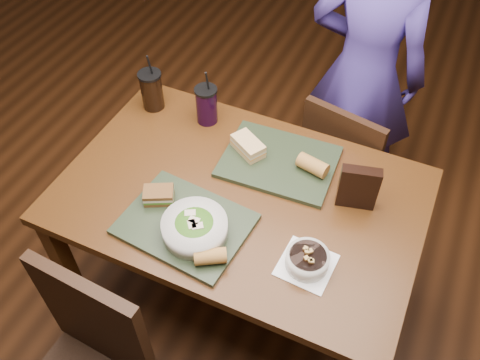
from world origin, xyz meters
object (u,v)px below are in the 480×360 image
object	(u,v)px
diner	(364,73)
soup_bowl	(307,260)
chair_far	(340,164)
chip_bag	(358,188)
sandwich_far	(248,146)
tray_far	(279,162)
baguette_far	(313,165)
cup_berry	(207,105)
cup_cola	(152,90)
salad_bowl	(195,227)
baguette_near	(210,256)
tray_near	(185,224)
dining_table	(240,208)
sandwich_near	(159,195)

from	to	relation	value
diner	soup_bowl	world-z (taller)	diner
chair_far	chip_bag	world-z (taller)	chip_bag
chip_bag	sandwich_far	bearing A→B (deg)	157.40
tray_far	baguette_far	distance (m)	0.14
cup_berry	cup_cola	bearing A→B (deg)	-176.36
tray_far	salad_bowl	distance (m)	0.46
baguette_near	cup_berry	bearing A→B (deg)	118.11
tray_near	soup_bowl	size ratio (longest dim) A/B	2.36
salad_bowl	baguette_far	distance (m)	0.51
dining_table	sandwich_far	world-z (taller)	sandwich_far
chair_far	sandwich_far	size ratio (longest dim) A/B	5.42
chair_far	cup_cola	size ratio (longest dim) A/B	3.19
diner	baguette_far	distance (m)	0.68
dining_table	baguette_far	world-z (taller)	baguette_far
soup_bowl	chip_bag	bearing A→B (deg)	77.86
sandwich_far	diner	bearing A→B (deg)	68.36
salad_bowl	cup_cola	distance (m)	0.71
dining_table	diner	xyz separation A→B (m)	(0.22, 0.87, 0.10)
sandwich_far	baguette_far	world-z (taller)	baguette_far
diner	baguette_near	distance (m)	1.20
baguette_far	cup_cola	bearing A→B (deg)	173.03
baguette_far	sandwich_far	bearing A→B (deg)	-178.89
baguette_near	cup_cola	distance (m)	0.83
baguette_far	chip_bag	world-z (taller)	chip_bag
dining_table	tray_near	size ratio (longest dim) A/B	3.10
cup_cola	cup_berry	world-z (taller)	cup_cola
chair_far	tray_far	world-z (taller)	chair_far
baguette_near	cup_cola	size ratio (longest dim) A/B	0.39
salad_bowl	baguette_near	world-z (taller)	salad_bowl
salad_bowl	cup_berry	size ratio (longest dim) A/B	0.88
chair_far	baguette_far	world-z (taller)	chair_far
tray_near	baguette_near	size ratio (longest dim) A/B	4.09
dining_table	cup_berry	distance (m)	0.45
baguette_near	sandwich_near	bearing A→B (deg)	151.67
sandwich_near	chip_bag	world-z (taller)	chip_bag
sandwich_near	cup_berry	distance (m)	0.47
baguette_near	chip_bag	size ratio (longest dim) A/B	0.58
dining_table	sandwich_near	world-z (taller)	sandwich_near
chair_far	tray_far	bearing A→B (deg)	-114.11
soup_bowl	sandwich_near	world-z (taller)	soup_bowl
diner	sandwich_near	bearing A→B (deg)	69.71
tray_near	sandwich_near	distance (m)	0.14
dining_table	salad_bowl	bearing A→B (deg)	-102.81
diner	dining_table	bearing A→B (deg)	79.58
tray_far	salad_bowl	xyz separation A→B (m)	(-0.13, -0.43, 0.05)
tray_near	chip_bag	distance (m)	0.61
tray_near	chip_bag	size ratio (longest dim) A/B	2.39
cup_cola	baguette_near	bearing A→B (deg)	-46.17
sandwich_far	baguette_near	bearing A→B (deg)	-79.34
tray_far	cup_berry	size ratio (longest dim) A/B	1.69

